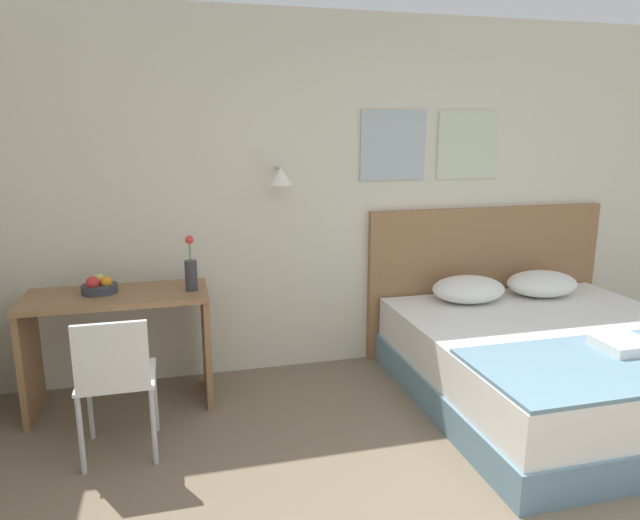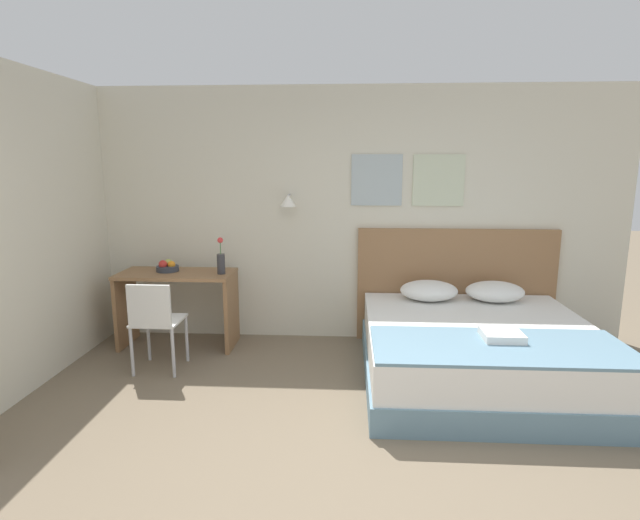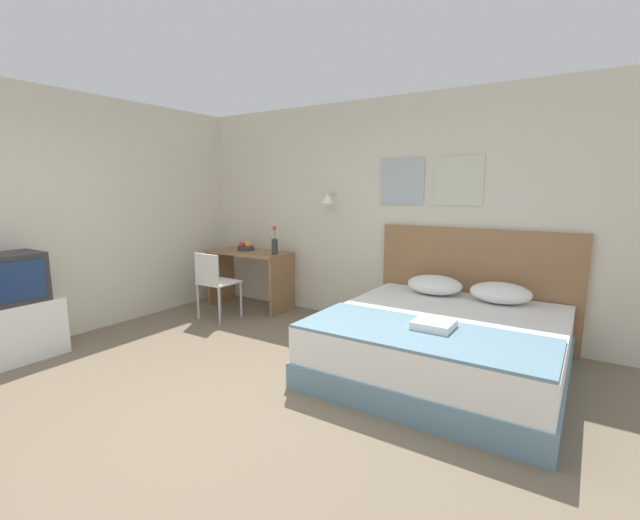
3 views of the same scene
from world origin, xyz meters
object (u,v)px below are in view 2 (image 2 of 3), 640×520
(desk_chair, at_px, (155,318))
(pillow_left, at_px, (429,291))
(desk, at_px, (178,295))
(throw_blanket, at_px, (500,347))
(fruit_bowl, at_px, (167,267))
(pillow_right, at_px, (495,291))
(flower_vase, at_px, (221,261))
(bed, at_px, (478,353))
(headboard, at_px, (455,285))
(folded_towel_near_foot, at_px, (502,335))

(desk_chair, bearing_deg, pillow_left, 15.93)
(desk_chair, bearing_deg, desk, 92.46)
(pillow_left, xyz_separation_m, throw_blanket, (0.32, -1.31, -0.09))
(desk_chair, bearing_deg, fruit_bowl, 100.46)
(pillow_right, relative_size, flower_vase, 1.54)
(bed, height_order, desk_chair, desk_chair)
(headboard, xyz_separation_m, desk_chair, (-2.85, -1.02, -0.09))
(pillow_left, distance_m, desk, 2.56)
(bed, distance_m, fruit_bowl, 3.13)
(fruit_bowl, bearing_deg, pillow_right, -0.30)
(bed, relative_size, desk_chair, 2.38)
(bed, height_order, throw_blanket, throw_blanket)
(bed, bearing_deg, flower_vase, 164.69)
(headboard, height_order, pillow_right, headboard)
(pillow_right, xyz_separation_m, throw_blanket, (-0.32, -1.31, -0.09))
(bed, bearing_deg, fruit_bowl, 165.92)
(bed, relative_size, throw_blanket, 1.06)
(headboard, xyz_separation_m, flower_vase, (-2.40, -0.37, 0.31))
(throw_blanket, bearing_deg, bed, 90.00)
(bed, relative_size, headboard, 0.97)
(bed, height_order, headboard, headboard)
(bed, xyz_separation_m, throw_blanket, (0.00, -0.58, 0.27))
(desk, xyz_separation_m, desk_chair, (0.03, -0.69, -0.03))
(bed, xyz_separation_m, pillow_right, (0.32, 0.73, 0.36))
(headboard, bearing_deg, flower_vase, -171.14)
(fruit_bowl, bearing_deg, folded_towel_near_foot, -21.39)
(pillow_left, bearing_deg, desk, -179.30)
(pillow_left, height_order, pillow_right, same)
(pillow_left, bearing_deg, desk_chair, -164.07)
(bed, bearing_deg, folded_towel_near_foot, -83.41)
(headboard, xyz_separation_m, pillow_left, (-0.32, -0.30, 0.02))
(pillow_right, bearing_deg, fruit_bowl, 179.70)
(fruit_bowl, bearing_deg, bed, -14.08)
(desk, bearing_deg, throw_blanket, -23.99)
(pillow_left, height_order, fruit_bowl, fruit_bowl)
(bed, xyz_separation_m, flower_vase, (-2.40, 0.66, 0.65))
(folded_towel_near_foot, bearing_deg, pillow_right, 76.88)
(throw_blanket, xyz_separation_m, desk, (-2.88, 1.28, 0.01))
(folded_towel_near_foot, relative_size, fruit_bowl, 1.31)
(folded_towel_near_foot, relative_size, desk, 0.26)
(headboard, bearing_deg, pillow_left, -137.20)
(throw_blanket, bearing_deg, desk, 156.01)
(bed, distance_m, headboard, 1.09)
(headboard, xyz_separation_m, throw_blanket, (0.00, -1.61, -0.07))
(pillow_left, relative_size, folded_towel_near_foot, 1.92)
(desk_chair, height_order, fruit_bowl, fruit_bowl)
(throw_blanket, xyz_separation_m, flower_vase, (-2.40, 1.24, 0.38))
(flower_vase, bearing_deg, desk, 174.89)
(bed, relative_size, pillow_right, 3.52)
(pillow_left, xyz_separation_m, fruit_bowl, (-2.67, 0.02, 0.21))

